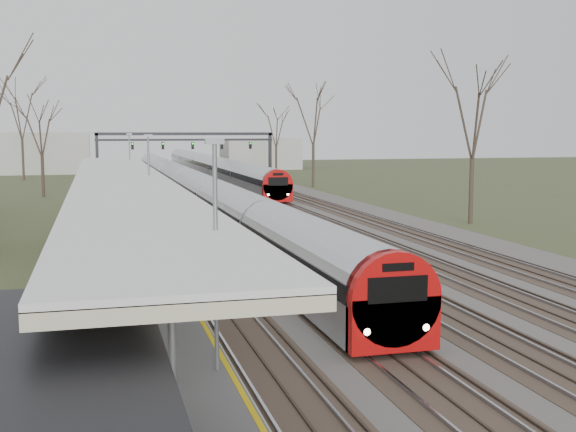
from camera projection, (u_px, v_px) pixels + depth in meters
name	position (u px, v px, depth m)	size (l,w,h in m)	color
track_bed	(233.00, 209.00, 57.28)	(24.00, 160.00, 0.22)	#474442
platform	(120.00, 240.00, 38.05)	(3.50, 69.00, 1.00)	#9E9B93
canopy	(121.00, 181.00, 33.32)	(4.10, 50.00, 3.11)	slate
signal_gantry	(186.00, 142.00, 85.50)	(21.00, 0.59, 6.08)	black
tree_east_far	(473.00, 115.00, 47.46)	(5.00, 5.00, 10.30)	#2D231C
train_near	(188.00, 186.00, 62.26)	(2.62, 90.21, 3.05)	#A9ACB4
train_far	(210.00, 167.00, 96.06)	(2.62, 75.21, 3.05)	#A9ACB4
passenger	(161.00, 406.00, 11.73)	(0.56, 0.37, 1.53)	navy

